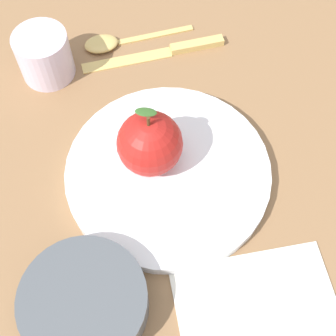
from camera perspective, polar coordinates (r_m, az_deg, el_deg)
name	(u,v)px	position (r m, az deg, el deg)	size (l,w,h in m)	color
ground_plane	(177,150)	(0.59, 1.14, 2.21)	(2.40, 2.40, 0.00)	olive
dinner_plate	(168,172)	(0.57, 0.00, -0.49)	(0.25, 0.25, 0.02)	white
apple	(150,144)	(0.53, -2.21, 2.97)	(0.08, 0.08, 0.09)	#B21E19
side_bowl	(84,302)	(0.50, -10.11, -15.57)	(0.13, 0.13, 0.04)	#4C5156
cup	(44,54)	(0.66, -14.76, 13.20)	(0.07, 0.07, 0.07)	silver
knife	(167,51)	(0.69, -0.14, 13.89)	(0.02, 0.20, 0.01)	#D8B766
spoon	(113,42)	(0.70, -6.70, 14.86)	(0.03, 0.16, 0.01)	#D8B766
linen_napkin	(257,305)	(0.53, 10.64, -15.89)	(0.11, 0.17, 0.00)	silver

